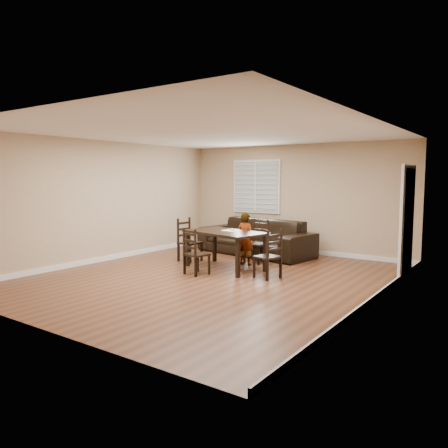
{
  "coord_description": "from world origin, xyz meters",
  "views": [
    {
      "loc": [
        4.83,
        -6.5,
        1.87
      ],
      "look_at": [
        0.11,
        0.25,
        1.0
      ],
      "focal_mm": 35.0,
      "sensor_mm": 36.0,
      "label": 1
    }
  ],
  "objects_px": {
    "chair_far": "(192,254)",
    "chair_left": "(186,241)",
    "chair_near": "(259,243)",
    "sofa": "(255,237)",
    "child": "(245,239)",
    "dining_table": "(225,235)",
    "chair_right": "(272,257)",
    "donut": "(232,229)"
  },
  "relations": [
    {
      "from": "donut",
      "to": "sofa",
      "type": "distance_m",
      "value": 1.75
    },
    {
      "from": "child",
      "to": "chair_right",
      "type": "bearing_deg",
      "value": 145.53
    },
    {
      "from": "chair_near",
      "to": "chair_far",
      "type": "bearing_deg",
      "value": -98.45
    },
    {
      "from": "chair_far",
      "to": "sofa",
      "type": "relative_size",
      "value": 0.31
    },
    {
      "from": "chair_far",
      "to": "chair_right",
      "type": "distance_m",
      "value": 1.53
    },
    {
      "from": "sofa",
      "to": "chair_far",
      "type": "bearing_deg",
      "value": -76.13
    },
    {
      "from": "chair_left",
      "to": "donut",
      "type": "distance_m",
      "value": 1.35
    },
    {
      "from": "donut",
      "to": "sofa",
      "type": "relative_size",
      "value": 0.04
    },
    {
      "from": "chair_far",
      "to": "sofa",
      "type": "xyz_separation_m",
      "value": [
        -0.21,
        2.69,
        0.02
      ]
    },
    {
      "from": "chair_left",
      "to": "child",
      "type": "height_order",
      "value": "child"
    },
    {
      "from": "chair_far",
      "to": "chair_right",
      "type": "bearing_deg",
      "value": -143.92
    },
    {
      "from": "child",
      "to": "sofa",
      "type": "relative_size",
      "value": 0.38
    },
    {
      "from": "chair_near",
      "to": "child",
      "type": "bearing_deg",
      "value": -96.59
    },
    {
      "from": "chair_right",
      "to": "child",
      "type": "relative_size",
      "value": 0.82
    },
    {
      "from": "dining_table",
      "to": "sofa",
      "type": "xyz_separation_m",
      "value": [
        -0.39,
        1.83,
        -0.26
      ]
    },
    {
      "from": "chair_near",
      "to": "donut",
      "type": "height_order",
      "value": "chair_near"
    },
    {
      "from": "chair_right",
      "to": "sofa",
      "type": "relative_size",
      "value": 0.32
    },
    {
      "from": "chair_near",
      "to": "chair_left",
      "type": "xyz_separation_m",
      "value": [
        -1.44,
        -0.8,
        0.0
      ]
    },
    {
      "from": "dining_table",
      "to": "child",
      "type": "bearing_deg",
      "value": 90.0
    },
    {
      "from": "child",
      "to": "chair_near",
      "type": "bearing_deg",
      "value": -96.36
    },
    {
      "from": "chair_near",
      "to": "sofa",
      "type": "xyz_separation_m",
      "value": [
        -0.58,
        0.8,
        -0.01
      ]
    },
    {
      "from": "chair_left",
      "to": "sofa",
      "type": "xyz_separation_m",
      "value": [
        0.86,
        1.6,
        -0.01
      ]
    },
    {
      "from": "chair_near",
      "to": "sofa",
      "type": "distance_m",
      "value": 0.99
    },
    {
      "from": "donut",
      "to": "chair_far",
      "type": "bearing_deg",
      "value": -102.91
    },
    {
      "from": "chair_far",
      "to": "donut",
      "type": "bearing_deg",
      "value": -89.7
    },
    {
      "from": "chair_left",
      "to": "chair_right",
      "type": "xyz_separation_m",
      "value": [
        2.48,
        -0.5,
        -0.02
      ]
    },
    {
      "from": "dining_table",
      "to": "child",
      "type": "relative_size",
      "value": 1.61
    },
    {
      "from": "child",
      "to": "sofa",
      "type": "height_order",
      "value": "child"
    },
    {
      "from": "chair_left",
      "to": "chair_right",
      "type": "relative_size",
      "value": 1.04
    },
    {
      "from": "dining_table",
      "to": "chair_near",
      "type": "relative_size",
      "value": 1.89
    },
    {
      "from": "chair_far",
      "to": "chair_left",
      "type": "xyz_separation_m",
      "value": [
        -1.06,
        1.09,
        0.03
      ]
    },
    {
      "from": "chair_far",
      "to": "chair_near",
      "type": "bearing_deg",
      "value": -87.96
    },
    {
      "from": "chair_near",
      "to": "donut",
      "type": "xyz_separation_m",
      "value": [
        -0.14,
        -0.86,
        0.37
      ]
    },
    {
      "from": "dining_table",
      "to": "donut",
      "type": "relative_size",
      "value": 16.6
    },
    {
      "from": "chair_near",
      "to": "child",
      "type": "distance_m",
      "value": 0.47
    },
    {
      "from": "chair_far",
      "to": "child",
      "type": "bearing_deg",
      "value": -88.52
    },
    {
      "from": "chair_right",
      "to": "sofa",
      "type": "bearing_deg",
      "value": -128.52
    },
    {
      "from": "chair_left",
      "to": "chair_right",
      "type": "distance_m",
      "value": 2.53
    },
    {
      "from": "chair_left",
      "to": "chair_near",
      "type": "bearing_deg",
      "value": -58.0
    },
    {
      "from": "dining_table",
      "to": "chair_far",
      "type": "height_order",
      "value": "chair_far"
    },
    {
      "from": "dining_table",
      "to": "chair_far",
      "type": "bearing_deg",
      "value": -90.2
    },
    {
      "from": "chair_far",
      "to": "child",
      "type": "xyz_separation_m",
      "value": [
        0.3,
        1.45,
        0.15
      ]
    }
  ]
}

